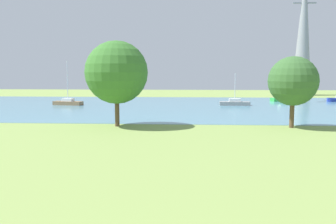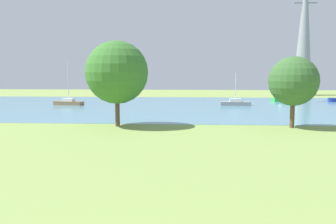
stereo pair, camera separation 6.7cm
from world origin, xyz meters
name	(u,v)px [view 1 (the left image)]	position (x,y,z in m)	size (l,w,h in m)	color
ground_plane	(171,139)	(0.00, 22.00, 0.00)	(160.00, 160.00, 0.00)	#7F994C
water_surface	(181,106)	(0.00, 50.00, 0.01)	(140.00, 40.00, 0.02)	teal
sailboat_brown	(68,102)	(-18.42, 50.84, 0.46)	(5.00, 2.41, 7.08)	brown
sailboat_gray	(235,103)	(8.64, 51.72, 0.44)	(4.84, 1.64, 5.20)	gray
sailboat_green	(284,99)	(18.68, 60.89, 0.47)	(5.03, 2.94, 7.18)	green
tree_west_near	(117,72)	(-5.75, 28.42, 5.35)	(6.20, 6.20, 8.45)	brown
tree_east_far	(293,81)	(11.34, 28.54, 4.51)	(4.76, 4.76, 6.90)	brown
electricity_pylon	(303,30)	(27.16, 79.07, 14.94)	(6.40, 4.40, 29.86)	gray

